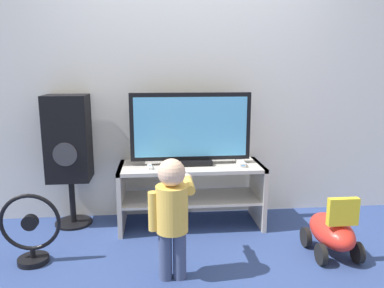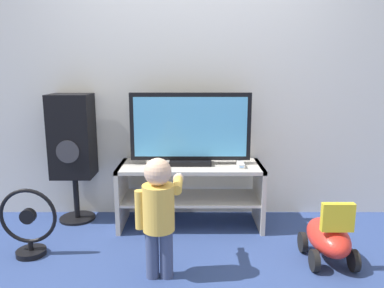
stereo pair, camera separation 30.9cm
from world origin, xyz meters
name	(u,v)px [view 1 (the left image)]	position (x,y,z in m)	size (l,w,h in m)	color
ground_plane	(194,236)	(0.00, 0.00, 0.00)	(16.00, 16.00, 0.00)	navy
wall_back	(188,76)	(0.00, 0.56, 1.30)	(10.00, 0.06, 2.60)	silver
tv_stand	(191,185)	(0.00, 0.24, 0.36)	(1.24, 0.48, 0.55)	beige
television	(191,130)	(0.00, 0.26, 0.85)	(1.03, 0.20, 0.62)	black
game_console	(241,163)	(0.42, 0.18, 0.57)	(0.05, 0.19, 0.04)	white
remote_primary	(150,167)	(-0.35, 0.16, 0.56)	(0.05, 0.13, 0.03)	white
child	(172,209)	(-0.20, -0.60, 0.48)	(0.31, 0.46, 0.82)	#3F4C72
speaker_tower	(68,141)	(-1.04, 0.36, 0.75)	(0.36, 0.32, 1.15)	black
floor_fan	(31,232)	(-1.19, -0.31, 0.23)	(0.42, 0.22, 0.52)	black
ride_on_toy	(332,231)	(0.99, -0.41, 0.19)	(0.31, 0.50, 0.49)	red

